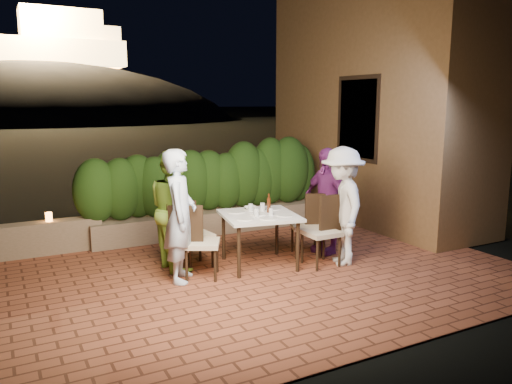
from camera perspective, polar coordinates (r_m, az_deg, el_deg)
ground at (r=6.94m, az=0.60°, el=-9.31°), size 400.00×400.00×0.00m
terrace_floor at (r=7.38m, az=-1.26°, el=-8.56°), size 7.00×6.00×0.15m
building_wall at (r=10.25m, az=13.42°, el=11.10°), size 1.60×5.00×5.00m
window_pane at (r=9.37m, az=11.67°, el=8.21°), size 0.08×1.00×1.40m
window_frame at (r=9.36m, az=11.62°, el=8.21°), size 0.06×1.15×1.55m
planter at (r=8.96m, az=-5.25°, el=-3.36°), size 4.20×0.55×0.40m
hedge at (r=8.81m, az=-5.33°, el=1.39°), size 4.00×0.70×1.10m
parapet at (r=8.32m, az=-24.79°, el=-5.00°), size 2.20×0.30×0.50m
hill at (r=66.25m, az=-23.15°, el=4.02°), size 52.00×40.00×22.00m
fortress at (r=66.46m, az=-24.07°, el=16.53°), size 26.00×8.00×8.00m
dining_table at (r=7.11m, az=0.38°, el=-5.49°), size 1.17×1.17×0.75m
plate_nw at (r=6.70m, az=-1.27°, el=-3.09°), size 0.23×0.23×0.01m
plate_sw at (r=7.13m, az=-2.30°, el=-2.28°), size 0.24×0.24×0.01m
plate_ne at (r=6.92m, az=3.31°, el=-2.68°), size 0.22×0.22×0.01m
plate_se at (r=7.33m, az=1.95°, el=-1.93°), size 0.23×0.23×0.01m
plate_centre at (r=6.99m, az=0.27°, el=-2.54°), size 0.23×0.23×0.01m
plate_front at (r=6.74m, az=1.42°, el=-3.03°), size 0.24×0.24×0.01m
glass_nw at (r=6.85m, az=0.05°, el=-2.35°), size 0.07×0.07×0.12m
glass_sw at (r=7.18m, az=-0.60°, el=-1.79°), size 0.06×0.06×0.11m
glass_ne at (r=6.93m, az=1.73°, el=-2.27°), size 0.06×0.06×0.10m
glass_se at (r=7.20m, az=0.75°, el=-1.72°), size 0.07×0.07×0.12m
beer_bottle at (r=7.10m, az=1.47°, el=-1.26°), size 0.05×0.05×0.27m
bowl at (r=7.30m, az=-0.58°, el=-1.84°), size 0.19×0.19×0.05m
chair_left_front at (r=6.65m, az=-6.21°, el=-5.66°), size 0.61×0.61×0.98m
chair_left_back at (r=7.08m, az=-7.03°, el=-4.76°), size 0.50×0.50×0.96m
chair_right_front at (r=7.15m, az=7.45°, el=-4.43°), size 0.47×0.47×1.00m
chair_right_back at (r=7.59m, az=5.76°, el=-3.72°), size 0.57×0.57×0.95m
diner_blue at (r=6.49m, az=-8.66°, el=-2.71°), size 0.66×0.75×1.72m
diner_green at (r=7.02m, az=-9.27°, el=-1.96°), size 0.68×0.85×1.67m
diner_white at (r=7.19m, az=9.83°, el=-1.59°), size 0.98×1.25×1.69m
diner_purple at (r=7.70m, az=8.03°, el=-0.99°), size 0.50×0.99×1.63m
parapet_lamp at (r=8.27m, az=-22.60°, el=-2.65°), size 0.10×0.10×0.14m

